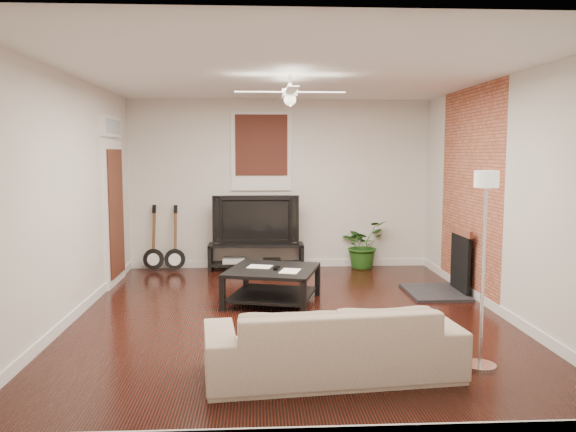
# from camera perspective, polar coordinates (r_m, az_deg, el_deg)

# --- Properties ---
(room) EXTENTS (5.01, 6.01, 2.81)m
(room) POSITION_cam_1_polar(r_m,az_deg,el_deg) (6.62, 0.19, 1.78)
(room) COLOR black
(room) RESTS_ON ground
(brick_accent) EXTENTS (0.02, 2.20, 2.80)m
(brick_accent) POSITION_cam_1_polar(r_m,az_deg,el_deg) (8.13, 17.56, 2.31)
(brick_accent) COLOR #A35034
(brick_accent) RESTS_ON floor
(fireplace) EXTENTS (0.80, 1.10, 0.92)m
(fireplace) POSITION_cam_1_polar(r_m,az_deg,el_deg) (8.15, 15.44, -4.28)
(fireplace) COLOR black
(fireplace) RESTS_ON floor
(window_back) EXTENTS (1.00, 0.06, 1.30)m
(window_back) POSITION_cam_1_polar(r_m,az_deg,el_deg) (9.56, -2.66, 6.44)
(window_back) COLOR black
(window_back) RESTS_ON wall_back
(door_left) EXTENTS (0.08, 1.00, 2.50)m
(door_left) POSITION_cam_1_polar(r_m,az_deg,el_deg) (8.76, -16.84, 1.62)
(door_left) COLOR white
(door_left) RESTS_ON wall_left
(tv_stand) EXTENTS (1.56, 0.42, 0.44)m
(tv_stand) POSITION_cam_1_polar(r_m,az_deg,el_deg) (9.52, -3.19, -4.04)
(tv_stand) COLOR black
(tv_stand) RESTS_ON floor
(tv) EXTENTS (1.40, 0.18, 0.80)m
(tv) POSITION_cam_1_polar(r_m,az_deg,el_deg) (9.45, -3.21, -0.32)
(tv) COLOR black
(tv) RESTS_ON tv_stand
(coffee_table) EXTENTS (1.32, 1.32, 0.45)m
(coffee_table) POSITION_cam_1_polar(r_m,az_deg,el_deg) (7.43, -1.56, -6.91)
(coffee_table) COLOR black
(coffee_table) RESTS_ON floor
(sofa) EXTENTS (2.25, 1.07, 0.64)m
(sofa) POSITION_cam_1_polar(r_m,az_deg,el_deg) (5.08, 4.39, -12.12)
(sofa) COLOR tan
(sofa) RESTS_ON floor
(floor_lamp) EXTENTS (0.32, 0.32, 1.78)m
(floor_lamp) POSITION_cam_1_polar(r_m,az_deg,el_deg) (5.37, 18.80, -5.13)
(floor_lamp) COLOR silver
(floor_lamp) RESTS_ON floor
(potted_plant) EXTENTS (0.96, 0.94, 0.80)m
(potted_plant) POSITION_cam_1_polar(r_m,az_deg,el_deg) (9.69, 7.42, -2.80)
(potted_plant) COLOR #205017
(potted_plant) RESTS_ON floor
(guitar_left) EXTENTS (0.35, 0.26, 1.09)m
(guitar_left) POSITION_cam_1_polar(r_m,az_deg,el_deg) (9.59, -13.25, -2.15)
(guitar_left) COLOR black
(guitar_left) RESTS_ON floor
(guitar_right) EXTENTS (0.34, 0.25, 1.09)m
(guitar_right) POSITION_cam_1_polar(r_m,az_deg,el_deg) (9.50, -11.20, -2.17)
(guitar_right) COLOR black
(guitar_right) RESTS_ON floor
(ceiling_fan) EXTENTS (1.24, 1.24, 0.32)m
(ceiling_fan) POSITION_cam_1_polar(r_m,az_deg,el_deg) (6.64, 0.19, 12.16)
(ceiling_fan) COLOR white
(ceiling_fan) RESTS_ON ceiling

